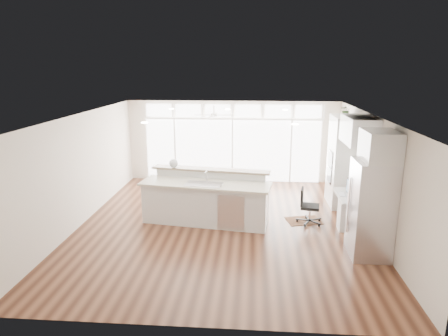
{
  "coord_description": "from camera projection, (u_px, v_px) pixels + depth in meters",
  "views": [
    {
      "loc": [
        0.72,
        -9.16,
        3.81
      ],
      "look_at": [
        -0.03,
        0.6,
        1.3
      ],
      "focal_mm": 32.0,
      "sensor_mm": 36.0,
      "label": 1
    }
  ],
  "objects": [
    {
      "name": "potted_plant",
      "position": [
        346.0,
        111.0,
        10.7
      ],
      "size": [
        0.32,
        0.35,
        0.25
      ],
      "primitive_type": "imported",
      "rotation": [
        0.0,
        0.0,
        -0.1
      ],
      "color": "#335524",
      "rests_on": "oven_cabinet"
    },
    {
      "name": "wall_left",
      "position": [
        81.0,
        169.0,
        9.77
      ],
      "size": [
        0.04,
        8.0,
        2.7
      ],
      "primitive_type": "cube",
      "color": "beige",
      "rests_on": "floor"
    },
    {
      "name": "ceiling_fan",
      "position": [
        214.0,
        112.0,
        11.98
      ],
      "size": [
        1.16,
        1.16,
        0.32
      ],
      "primitive_type": "cube",
      "color": "white",
      "rests_on": "ceiling"
    },
    {
      "name": "fridge_cabinet",
      "position": [
        380.0,
        146.0,
        7.74
      ],
      "size": [
        0.64,
        0.9,
        0.6
      ],
      "primitive_type": "cube",
      "color": "silver",
      "rests_on": "wall_right"
    },
    {
      "name": "glass_wall",
      "position": [
        232.0,
        151.0,
        13.39
      ],
      "size": [
        5.8,
        0.06,
        2.08
      ],
      "primitive_type": "cube",
      "color": "white",
      "rests_on": "wall_back"
    },
    {
      "name": "office_chair",
      "position": [
        310.0,
        206.0,
        9.86
      ],
      "size": [
        0.53,
        0.5,
        0.89
      ],
      "primitive_type": "cube",
      "rotation": [
        0.0,
        0.0,
        -0.18
      ],
      "color": "black",
      "rests_on": "floor"
    },
    {
      "name": "upper_cabinets",
      "position": [
        359.0,
        130.0,
        9.32
      ],
      "size": [
        0.64,
        1.3,
        0.64
      ],
      "primitive_type": "cube",
      "color": "silver",
      "rests_on": "wall_right"
    },
    {
      "name": "framed_photos",
      "position": [
        362.0,
        164.0,
        10.13
      ],
      "size": [
        0.06,
        0.22,
        0.8
      ],
      "primitive_type": "cube",
      "color": "black",
      "rests_on": "wall_right"
    },
    {
      "name": "wall_back",
      "position": [
        233.0,
        141.0,
        13.38
      ],
      "size": [
        7.0,
        0.04,
        2.7
      ],
      "primitive_type": "cube",
      "color": "beige",
      "rests_on": "floor"
    },
    {
      "name": "wall_front",
      "position": [
        201.0,
        245.0,
        5.65
      ],
      "size": [
        7.0,
        0.04,
        2.7
      ],
      "primitive_type": "cube",
      "color": "beige",
      "rests_on": "floor"
    },
    {
      "name": "fishbowl",
      "position": [
        174.0,
        163.0,
        10.24
      ],
      "size": [
        0.25,
        0.25,
        0.23
      ],
      "primitive_type": "sphere",
      "rotation": [
        0.0,
        0.0,
        -0.09
      ],
      "color": "silver",
      "rests_on": "kitchen_island"
    },
    {
      "name": "kitchen_island",
      "position": [
        206.0,
        198.0,
        9.85
      ],
      "size": [
        3.33,
        1.65,
        1.27
      ],
      "primitive_type": "cube",
      "rotation": [
        0.0,
        0.0,
        -0.15
      ],
      "color": "silver",
      "rests_on": "floor"
    },
    {
      "name": "desk_nook",
      "position": [
        351.0,
        210.0,
        9.81
      ],
      "size": [
        0.72,
        1.3,
        0.76
      ],
      "primitive_type": "cube",
      "color": "silver",
      "rests_on": "floor"
    },
    {
      "name": "refrigerator",
      "position": [
        371.0,
        209.0,
        8.07
      ],
      "size": [
        0.76,
        0.9,
        2.0
      ],
      "primitive_type": "cube",
      "color": "silver",
      "rests_on": "floor"
    },
    {
      "name": "recessed_lights",
      "position": [
        224.0,
        115.0,
        9.38
      ],
      "size": [
        3.4,
        3.0,
        0.02
      ],
      "primitive_type": "cube",
      "color": "white",
      "rests_on": "ceiling"
    },
    {
      "name": "rug",
      "position": [
        304.0,
        221.0,
        10.11
      ],
      "size": [
        0.97,
        0.8,
        0.01
      ],
      "primitive_type": "cube",
      "rotation": [
        0.0,
        0.0,
        0.24
      ],
      "color": "#381E11",
      "rests_on": "floor"
    },
    {
      "name": "monitor",
      "position": [
        349.0,
        187.0,
        9.68
      ],
      "size": [
        0.11,
        0.48,
        0.4
      ],
      "primitive_type": "cube",
      "rotation": [
        0.0,
        0.0,
        -0.07
      ],
      "color": "black",
      "rests_on": "desk_nook"
    },
    {
      "name": "keyboard",
      "position": [
        342.0,
        194.0,
        9.74
      ],
      "size": [
        0.16,
        0.35,
        0.02
      ],
      "primitive_type": "cube",
      "rotation": [
        0.0,
        0.0,
        -0.09
      ],
      "color": "silver",
      "rests_on": "desk_nook"
    },
    {
      "name": "oven_cabinet",
      "position": [
        342.0,
        161.0,
        11.04
      ],
      "size": [
        0.64,
        1.2,
        2.5
      ],
      "primitive_type": "cube",
      "color": "silver",
      "rests_on": "floor"
    },
    {
      "name": "ceiling",
      "position": [
        223.0,
        116.0,
        9.18
      ],
      "size": [
        7.0,
        8.0,
        0.02
      ],
      "primitive_type": "cube",
      "color": "white",
      "rests_on": "wall_back"
    },
    {
      "name": "transom_row",
      "position": [
        233.0,
        111.0,
        13.06
      ],
      "size": [
        5.9,
        0.06,
        0.4
      ],
      "primitive_type": "cube",
      "color": "white",
      "rests_on": "wall_back"
    },
    {
      "name": "wall_right",
      "position": [
        373.0,
        175.0,
        9.26
      ],
      "size": [
        0.04,
        8.0,
        2.7
      ],
      "primitive_type": "cube",
      "color": "beige",
      "rests_on": "floor"
    },
    {
      "name": "floor",
      "position": [
        223.0,
        225.0,
        9.85
      ],
      "size": [
        7.0,
        8.0,
        0.02
      ],
      "primitive_type": "cube",
      "color": "#3B1E12",
      "rests_on": "ground"
    },
    {
      "name": "desk_window",
      "position": [
        369.0,
        164.0,
        9.5
      ],
      "size": [
        0.04,
        0.85,
        0.85
      ],
      "primitive_type": "cube",
      "color": "white",
      "rests_on": "wall_right"
    }
  ]
}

